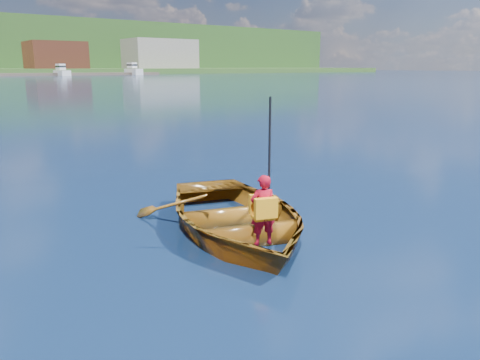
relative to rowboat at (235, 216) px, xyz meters
name	(u,v)px	position (x,y,z in m)	size (l,w,h in m)	color
ground	(153,239)	(-1.25, 0.51, -0.28)	(600.00, 600.00, 0.00)	#142548
rowboat	(235,216)	(0.00, 0.00, 0.00)	(4.16, 4.92, 0.87)	maroon
child_paddler	(263,209)	(-0.14, -0.90, 0.37)	(0.45, 0.42, 2.17)	#A30A1F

